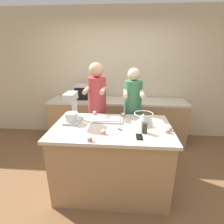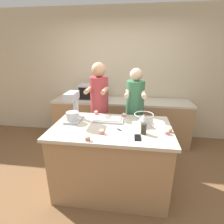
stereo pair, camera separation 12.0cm
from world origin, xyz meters
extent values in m
plane|color=brown|center=(0.00, 0.00, 0.00)|extent=(16.00, 16.00, 0.00)
cube|color=beige|center=(0.00, 1.79, 1.35)|extent=(10.00, 0.06, 2.70)
cube|color=#A87F56|center=(0.00, 0.00, 0.46)|extent=(1.46, 0.86, 0.92)
cube|color=beige|center=(0.00, 0.00, 0.94)|extent=(1.52, 0.91, 0.04)
cube|color=#A87F56|center=(0.00, 1.44, 0.43)|extent=(2.80, 0.60, 0.86)
cube|color=beige|center=(0.00, 1.44, 0.88)|extent=(2.80, 0.60, 0.04)
cylinder|color=#33384C|center=(-0.29, 0.65, 0.45)|extent=(0.23, 0.23, 0.90)
cylinder|color=#A8383D|center=(-0.29, 0.65, 1.19)|extent=(0.29, 0.29, 0.59)
sphere|color=tan|center=(-0.29, 0.65, 1.60)|extent=(0.22, 0.22, 0.22)
cylinder|color=tan|center=(-0.41, 0.48, 1.32)|extent=(0.06, 0.34, 0.06)
cylinder|color=tan|center=(-0.16, 0.48, 1.32)|extent=(0.06, 0.34, 0.06)
cylinder|color=#232328|center=(0.28, 0.65, 0.44)|extent=(0.22, 0.22, 0.89)
cylinder|color=#38704C|center=(0.28, 0.65, 1.16)|extent=(0.28, 0.28, 0.55)
sphere|color=#DBB293|center=(0.28, 0.65, 1.53)|extent=(0.19, 0.19, 0.19)
cylinder|color=#DBB293|center=(0.16, 0.48, 1.28)|extent=(0.06, 0.34, 0.06)
cylinder|color=#DBB293|center=(0.40, 0.48, 1.28)|extent=(0.06, 0.34, 0.06)
cube|color=#B2B7BC|center=(-0.54, 0.12, 0.97)|extent=(0.20, 0.30, 0.03)
cylinder|color=#B2B7BC|center=(-0.54, 0.23, 1.13)|extent=(0.07, 0.07, 0.27)
cube|color=#B2B7BC|center=(-0.54, 0.10, 1.31)|extent=(0.13, 0.26, 0.10)
cylinder|color=#BCBCC1|center=(-0.54, 0.08, 1.04)|extent=(0.17, 0.17, 0.11)
cone|color=#BCBCC1|center=(0.40, 0.07, 1.04)|extent=(0.24, 0.24, 0.16)
torus|color=#BCBCC1|center=(0.40, 0.07, 1.12)|extent=(0.25, 0.25, 0.01)
cube|color=#BCBCC1|center=(-0.06, 0.18, 0.97)|extent=(0.40, 0.23, 0.02)
cube|color=white|center=(-0.06, 0.18, 0.99)|extent=(0.33, 0.18, 0.02)
cube|color=#B7B7BC|center=(-0.60, 1.44, 1.06)|extent=(0.54, 0.36, 0.31)
cube|color=black|center=(-0.65, 1.25, 1.06)|extent=(0.37, 0.01, 0.25)
cube|color=#2D2D2D|center=(-0.41, 1.25, 1.06)|extent=(0.11, 0.01, 0.25)
cube|color=black|center=(0.33, -0.27, 0.96)|extent=(0.07, 0.15, 0.01)
cube|color=black|center=(0.33, -0.27, 0.97)|extent=(0.07, 0.13, 0.00)
cylinder|color=#332D1E|center=(0.40, -0.15, 1.02)|extent=(0.07, 0.07, 0.13)
cube|color=#BCBCC1|center=(0.19, -0.17, 0.96)|extent=(0.11, 0.11, 0.01)
cube|color=black|center=(0.11, -0.09, 0.96)|extent=(0.07, 0.07, 0.01)
cylinder|color=#D17084|center=(0.71, -0.07, 0.97)|extent=(0.06, 0.06, 0.03)
ellipsoid|color=beige|center=(0.71, -0.07, 1.00)|extent=(0.06, 0.06, 0.03)
cylinder|color=#D17084|center=(0.67, -0.13, 0.97)|extent=(0.06, 0.06, 0.03)
ellipsoid|color=beige|center=(0.67, -0.13, 1.00)|extent=(0.06, 0.06, 0.03)
cylinder|color=#D17084|center=(0.14, 0.36, 0.97)|extent=(0.06, 0.06, 0.03)
ellipsoid|color=beige|center=(0.14, 0.36, 1.00)|extent=(0.06, 0.06, 0.03)
cylinder|color=#D17084|center=(-0.08, -0.22, 0.97)|extent=(0.06, 0.06, 0.03)
ellipsoid|color=beige|center=(-0.08, -0.22, 1.00)|extent=(0.06, 0.06, 0.03)
cylinder|color=#D17084|center=(-0.29, 0.41, 0.97)|extent=(0.06, 0.06, 0.03)
ellipsoid|color=beige|center=(-0.29, 0.41, 1.00)|extent=(0.06, 0.06, 0.03)
cylinder|color=#D17084|center=(-0.21, -0.40, 0.97)|extent=(0.06, 0.06, 0.03)
ellipsoid|color=beige|center=(-0.21, -0.40, 1.00)|extent=(0.06, 0.06, 0.03)
camera|label=1|loc=(0.16, -2.03, 1.89)|focal=28.00mm
camera|label=2|loc=(0.28, -2.02, 1.89)|focal=28.00mm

